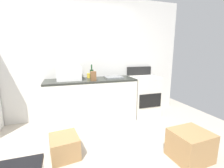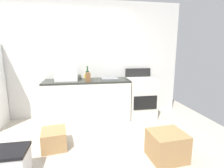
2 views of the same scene
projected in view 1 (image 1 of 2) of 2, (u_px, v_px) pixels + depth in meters
ground_plane at (86, 159)px, 2.12m from camera, size 6.00×6.00×0.00m
wall_back at (73, 59)px, 3.31m from camera, size 5.00×0.10×2.60m
kitchen_counter at (91, 100)px, 3.24m from camera, size 1.80×0.60×0.90m
stove_oven at (143, 95)px, 3.60m from camera, size 0.60×0.61×1.10m
microwave at (69, 73)px, 3.03m from camera, size 0.46×0.34×0.27m
sink_basin at (114, 77)px, 3.30m from camera, size 0.36×0.32×0.03m
wine_bottle at (92, 74)px, 3.10m from camera, size 0.07×0.07×0.30m
coffee_mug at (89, 76)px, 3.30m from camera, size 0.08×0.08×0.10m
knife_block at (93, 76)px, 2.96m from camera, size 0.10×0.10×0.18m
cardboard_box_large at (64, 146)px, 2.16m from camera, size 0.42×0.46×0.30m
cardboard_box_medium at (190, 145)px, 2.09m from camera, size 0.52×0.47×0.40m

